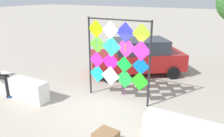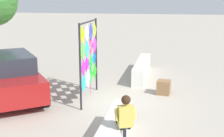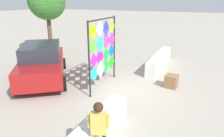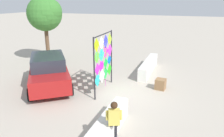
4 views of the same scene
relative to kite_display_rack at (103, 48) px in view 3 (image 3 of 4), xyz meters
name	(u,v)px [view 3 (image 3 of 4)]	position (x,y,z in m)	size (l,w,h in m)	color
ground	(128,92)	(-0.16, -1.23, -1.76)	(120.00, 120.00, 0.00)	#ADA393
plaza_ledge_right	(159,60)	(3.84, -1.65, -1.37)	(4.17, 0.52, 0.79)	silver
kite_display_rack	(103,48)	(0.00, 0.00, 0.00)	(2.47, 0.11, 3.03)	#232328
seated_vendor	(99,125)	(-4.05, -1.98, -0.79)	(0.78, 0.63, 1.63)	black
parked_car	(42,62)	(-0.50, 3.05, -0.88)	(4.72, 4.25, 1.74)	maroon
cardboard_box_large	(171,81)	(1.15, -2.80, -1.48)	(0.52, 0.52, 0.57)	olive
tree_broadleaf	(47,1)	(3.67, 6.11, 1.86)	(2.55, 2.69, 4.89)	brown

